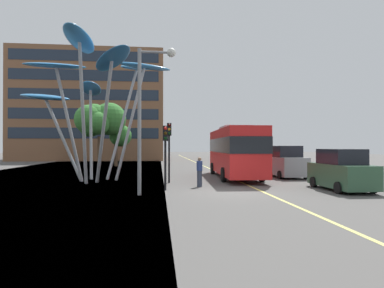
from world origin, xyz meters
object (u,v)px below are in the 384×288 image
object	(u,v)px
car_parked_near	(341,171)
street_lamp	(149,99)
traffic_light_kerb_far	(169,140)
car_parked_far	(261,161)
red_bus	(235,150)
leaf_sculpture	(93,79)
traffic_light_kerb_near	(165,143)
pedestrian	(200,172)
car_parked_mid	(285,163)

from	to	relation	value
car_parked_near	street_lamp	distance (m)	10.79
traffic_light_kerb_far	car_parked_far	bearing A→B (deg)	48.00
red_bus	car_parked_far	size ratio (longest dim) A/B	2.30
leaf_sculpture	traffic_light_kerb_far	xyz separation A→B (m)	(5.05, -1.47, -4.06)
traffic_light_kerb_near	pedestrian	world-z (taller)	traffic_light_kerb_near
traffic_light_kerb_far	car_parked_far	world-z (taller)	traffic_light_kerb_far
red_bus	pedestrian	size ratio (longest dim) A/B	6.18
pedestrian	car_parked_near	bearing A→B (deg)	-16.83
red_bus	car_parked_far	bearing A→B (deg)	59.16
traffic_light_kerb_far	car_parked_far	distance (m)	14.12
car_parked_far	traffic_light_kerb_near	bearing A→B (deg)	-124.79
traffic_light_kerb_near	car_parked_mid	world-z (taller)	traffic_light_kerb_near
traffic_light_kerb_far	car_parked_mid	xyz separation A→B (m)	(8.87, 3.10, -1.66)
traffic_light_kerb_far	street_lamp	distance (m)	5.43
car_parked_mid	traffic_light_kerb_near	bearing A→B (deg)	-144.17
traffic_light_kerb_far	red_bus	bearing A→B (deg)	31.30
car_parked_mid	pedestrian	bearing A→B (deg)	-144.11
traffic_light_kerb_near	car_parked_mid	bearing A→B (deg)	35.83
car_parked_near	street_lamp	world-z (taller)	street_lamp
red_bus	traffic_light_kerb_near	xyz separation A→B (m)	(-5.26, -6.54, 0.40)
car_parked_mid	red_bus	bearing A→B (deg)	-178.68
car_parked_far	pedestrian	bearing A→B (deg)	-121.57
traffic_light_kerb_near	street_lamp	bearing A→B (deg)	-119.94
red_bus	car_parked_far	distance (m)	8.69
street_lamp	traffic_light_kerb_far	bearing A→B (deg)	77.05
traffic_light_kerb_near	car_parked_far	xyz separation A→B (m)	(9.68, 13.93, -1.54)
traffic_light_kerb_near	car_parked_mid	size ratio (longest dim) A/B	0.75
car_parked_far	street_lamp	size ratio (longest dim) A/B	0.64
car_parked_mid	car_parked_far	world-z (taller)	car_parked_mid
street_lamp	car_parked_far	bearing A→B (deg)	55.65
red_bus	traffic_light_kerb_near	world-z (taller)	red_bus
traffic_light_kerb_near	traffic_light_kerb_far	distance (m)	3.55
traffic_light_kerb_near	car_parked_far	world-z (taller)	traffic_light_kerb_near
car_parked_far	leaf_sculpture	bearing A→B (deg)	-148.21
car_parked_mid	car_parked_far	xyz separation A→B (m)	(0.50, 7.30, -0.16)
street_lamp	pedestrian	distance (m)	5.50
red_bus	pedestrian	bearing A→B (deg)	-122.60
traffic_light_kerb_far	car_parked_far	xyz separation A→B (m)	(9.37, 10.41, -1.82)
car_parked_near	leaf_sculpture	bearing A→B (deg)	157.64
car_parked_mid	car_parked_far	size ratio (longest dim) A/B	0.99
red_bus	leaf_sculpture	bearing A→B (deg)	-171.23
red_bus	car_parked_mid	size ratio (longest dim) A/B	2.33
traffic_light_kerb_near	car_parked_near	xyz separation A→B (m)	(9.32, -0.79, -1.47)
traffic_light_kerb_far	car_parked_mid	bearing A→B (deg)	19.28
traffic_light_kerb_near	traffic_light_kerb_far	size ratio (longest dim) A/B	0.90
car_parked_near	pedestrian	size ratio (longest dim) A/B	2.45
car_parked_mid	street_lamp	world-z (taller)	street_lamp
leaf_sculpture	car_parked_mid	size ratio (longest dim) A/B	2.33
car_parked_far	red_bus	bearing A→B (deg)	-120.84
traffic_light_kerb_far	street_lamp	world-z (taller)	street_lamp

